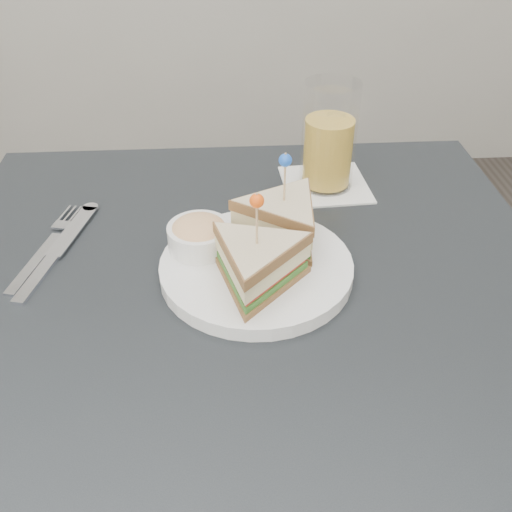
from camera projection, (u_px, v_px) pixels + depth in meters
name	position (u px, v px, depth m)	size (l,w,h in m)	color
table	(249.00, 339.00, 0.73)	(0.80, 0.80, 0.75)	black
plate_meal	(260.00, 246.00, 0.70)	(0.30, 0.30, 0.14)	white
cutlery_fork	(51.00, 242.00, 0.77)	(0.07, 0.20, 0.01)	silver
cutlery_knife	(56.00, 253.00, 0.75)	(0.07, 0.22, 0.01)	silver
drink_set	(329.00, 143.00, 0.85)	(0.14, 0.14, 0.17)	white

